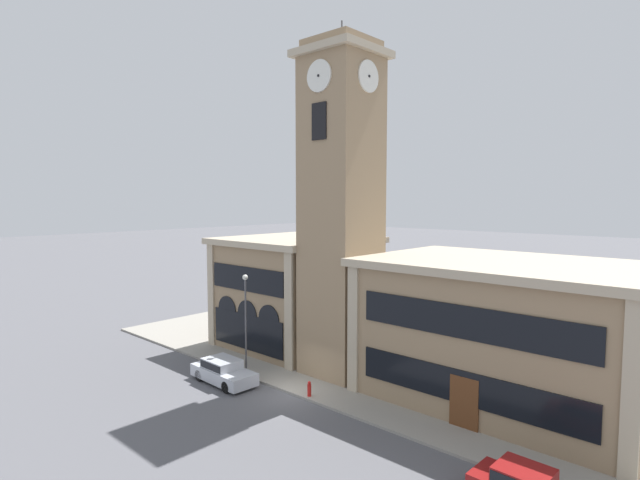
# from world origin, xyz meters

# --- Properties ---
(ground_plane) EXTENTS (300.00, 300.00, 0.00)m
(ground_plane) POSITION_xyz_m (0.00, 0.00, 0.00)
(ground_plane) COLOR #56565B
(sidewalk_kerb) EXTENTS (42.05, 14.64, 0.15)m
(sidewalk_kerb) POSITION_xyz_m (0.00, 7.32, 0.07)
(sidewalk_kerb) COLOR gray
(sidewalk_kerb) RESTS_ON ground_plane
(clock_tower) EXTENTS (4.78, 4.78, 22.39)m
(clock_tower) POSITION_xyz_m (0.00, 4.69, 10.65)
(clock_tower) COLOR #937A5B
(clock_tower) RESTS_ON ground_plane
(town_hall_left_wing) EXTENTS (10.00, 10.68, 8.41)m
(town_hall_left_wing) POSITION_xyz_m (-6.99, 7.61, 4.23)
(town_hall_left_wing) COLOR #937A5B
(town_hall_left_wing) RESTS_ON ground_plane
(town_hall_right_wing) EXTENTS (15.39, 10.68, 7.97)m
(town_hall_right_wing) POSITION_xyz_m (9.68, 7.62, 4.01)
(town_hall_right_wing) COLOR #937A5B
(town_hall_right_wing) RESTS_ON ground_plane
(parked_car_near) EXTENTS (4.65, 2.01, 1.50)m
(parked_car_near) POSITION_xyz_m (-4.30, -1.50, 0.78)
(parked_car_near) COLOR #B2B7C1
(parked_car_near) RESTS_ON ground_plane
(street_lamp) EXTENTS (0.36, 0.36, 6.34)m
(street_lamp) POSITION_xyz_m (-4.77, 0.70, 4.26)
(street_lamp) COLOR #4C4C51
(street_lamp) RESTS_ON sidewalk_kerb
(fire_hydrant) EXTENTS (0.22, 0.22, 0.87)m
(fire_hydrant) POSITION_xyz_m (1.34, 0.33, 0.57)
(fire_hydrant) COLOR red
(fire_hydrant) RESTS_ON sidewalk_kerb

